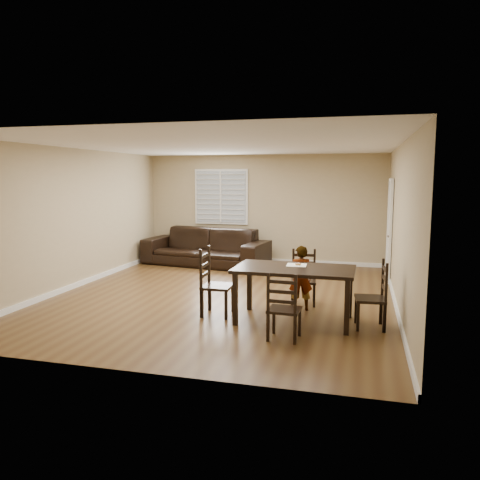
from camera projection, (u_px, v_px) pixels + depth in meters
name	position (u px, v px, depth m)	size (l,w,h in m)	color
ground	(224.00, 295.00, 8.56)	(7.00, 7.00, 0.00)	brown
room	(228.00, 196.00, 8.48)	(6.04, 7.04, 2.72)	tan
dining_table	(294.00, 273.00, 6.93)	(1.77, 1.02, 0.82)	black
chair_near	(304.00, 279.00, 8.02)	(0.46, 0.43, 0.93)	black
chair_far	(283.00, 311.00, 6.10)	(0.43, 0.41, 0.92)	black
chair_left	(210.00, 284.00, 7.32)	(0.46, 0.49, 1.06)	black
chair_right	(379.00, 298.00, 6.65)	(0.45, 0.48, 0.98)	black
child	(301.00, 278.00, 7.56)	(0.39, 0.25, 1.06)	gray
napkin	(297.00, 265.00, 7.10)	(0.30, 0.30, 0.00)	white
donut	(298.00, 264.00, 7.10)	(0.09, 0.09, 0.03)	#C18E45
sofa	(206.00, 247.00, 11.48)	(3.05, 1.19, 0.89)	black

